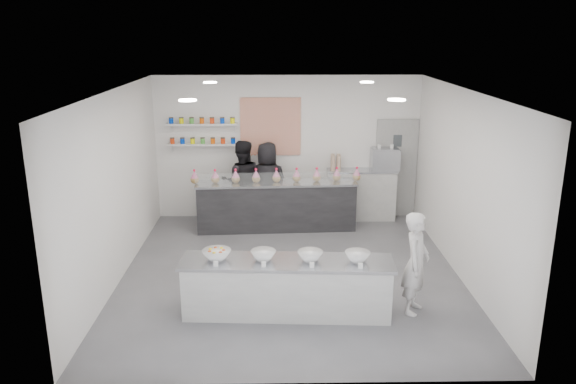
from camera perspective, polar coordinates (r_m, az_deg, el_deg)
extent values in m
plane|color=#515156|center=(9.39, 0.25, -8.26)|extent=(6.00, 6.00, 0.00)
plane|color=white|center=(8.59, 0.28, 10.26)|extent=(6.00, 6.00, 0.00)
plane|color=white|center=(11.79, -0.06, 4.52)|extent=(5.50, 0.00, 5.50)
plane|color=white|center=(9.23, -17.06, 0.48)|extent=(0.00, 6.00, 6.00)
plane|color=white|center=(9.35, 17.37, 0.64)|extent=(0.00, 6.00, 6.00)
cube|color=#989896|center=(12.12, 10.89, 2.37)|extent=(0.88, 0.04, 2.10)
cube|color=#C73609|center=(11.68, -1.79, 6.65)|extent=(1.25, 0.03, 1.20)
cube|color=silver|center=(11.77, -8.63, 4.82)|extent=(1.45, 0.22, 0.04)
cube|color=silver|center=(11.70, -8.72, 6.83)|extent=(1.45, 0.22, 0.04)
cylinder|color=white|center=(7.69, -10.17, 9.16)|extent=(0.24, 0.24, 0.02)
cylinder|color=white|center=(7.76, 10.97, 9.18)|extent=(0.24, 0.24, 0.02)
cylinder|color=white|center=(10.26, -7.92, 10.97)|extent=(0.24, 0.24, 0.02)
cylinder|color=white|center=(10.31, 8.02, 10.99)|extent=(0.24, 0.24, 0.02)
cube|color=silver|center=(7.99, -0.13, -9.65)|extent=(2.99, 0.83, 0.81)
cube|color=black|center=(11.22, -1.17, -1.42)|extent=(3.20, 0.74, 0.98)
cube|color=white|center=(10.78, -1.12, 1.31)|extent=(3.13, 0.17, 0.27)
cube|color=silver|center=(11.94, 7.42, -0.25)|extent=(1.44, 0.46, 1.07)
cube|color=#93969E|center=(11.83, 9.82, 3.28)|extent=(0.58, 0.40, 0.44)
imported|color=silver|center=(8.12, 12.86, -7.05)|extent=(0.55, 0.64, 1.48)
imported|color=black|center=(11.49, -4.69, 0.95)|extent=(0.88, 0.69, 1.75)
imported|color=black|center=(11.52, -2.10, 0.92)|extent=(0.90, 0.66, 1.71)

